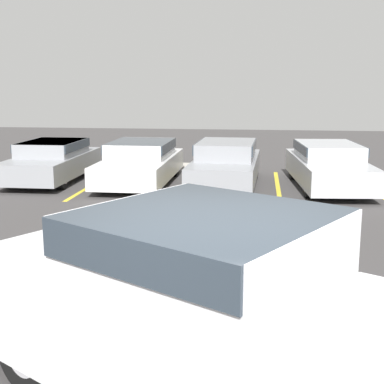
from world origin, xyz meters
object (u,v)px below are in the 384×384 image
Objects in this scene: parked_sedan_c at (226,163)px; parked_sedan_d at (328,164)px; parked_sedan_a at (53,160)px; wheel_stop_curb at (177,165)px; pickup_truck at (234,319)px; parked_sedan_b at (141,161)px.

parked_sedan_c is 0.96× the size of parked_sedan_d.
parked_sedan_a is at bearing -95.85° from parked_sedan_d.
parked_sedan_a reaches higher than wheel_stop_curb.
pickup_truck is at bearing 5.90° from parked_sedan_c.
parked_sedan_c is 3.84m from wheel_stop_curb.
pickup_truck reaches higher than parked_sedan_d.
pickup_truck is at bearing 16.89° from parked_sedan_b.
pickup_truck reaches higher than wheel_stop_curb.
parked_sedan_c reaches higher than wheel_stop_curb.
parked_sedan_d is (7.99, -0.12, 0.03)m from parked_sedan_a.
parked_sedan_a is at bearing 149.68° from pickup_truck.
pickup_truck is 10.93m from parked_sedan_d.
wheel_stop_curb is (-2.67, 13.94, -0.81)m from pickup_truck.
parked_sedan_d reaches higher than wheel_stop_curb.
parked_sedan_b is 1.00× the size of parked_sedan_c.
parked_sedan_d reaches higher than parked_sedan_b.
pickup_truck is 3.18× the size of wheel_stop_curb.
pickup_truck is 10.70m from parked_sedan_c.
wheel_stop_curb is (3.26, 3.09, -0.56)m from parked_sedan_a.
wheel_stop_curb is at bearing -129.14° from parked_sedan_d.
parked_sedan_a is (-5.93, 10.85, -0.25)m from pickup_truck.
parked_sedan_b is 0.96× the size of parked_sedan_d.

